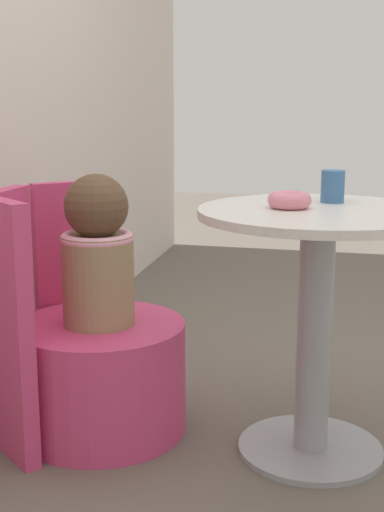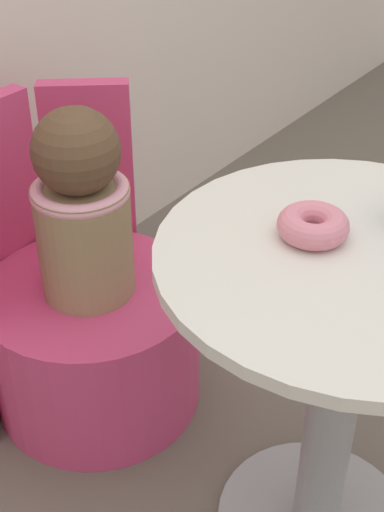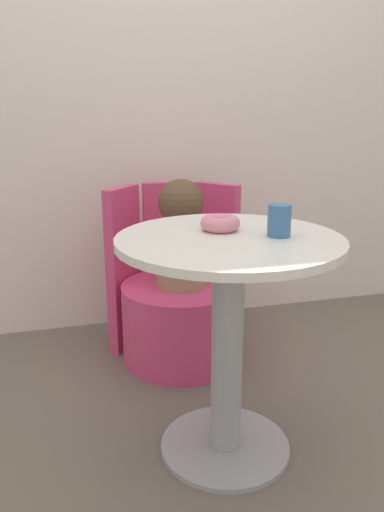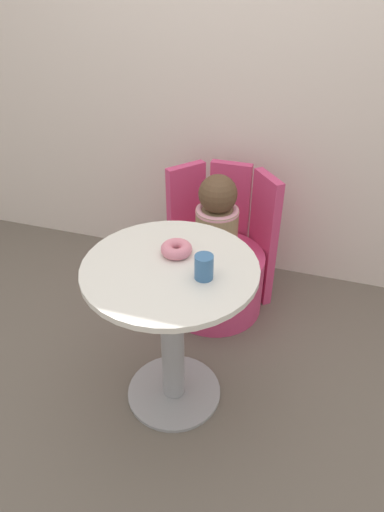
# 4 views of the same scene
# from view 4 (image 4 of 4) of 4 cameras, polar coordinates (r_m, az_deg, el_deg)

# --- Properties ---
(ground_plane) EXTENTS (12.00, 12.00, 0.00)m
(ground_plane) POSITION_cam_4_polar(r_m,az_deg,el_deg) (2.27, -1.52, -16.02)
(ground_plane) COLOR #665B51
(back_wall) EXTENTS (6.00, 0.06, 2.40)m
(back_wall) POSITION_cam_4_polar(r_m,az_deg,el_deg) (2.60, 6.68, 22.02)
(back_wall) COLOR silver
(back_wall) RESTS_ON ground_plane
(round_table) EXTENTS (0.69, 0.69, 0.74)m
(round_table) POSITION_cam_4_polar(r_m,az_deg,el_deg) (1.89, -2.57, -7.07)
(round_table) COLOR #99999E
(round_table) RESTS_ON ground_plane
(tub_chair) EXTENTS (0.54, 0.54, 0.36)m
(tub_chair) POSITION_cam_4_polar(r_m,az_deg,el_deg) (2.58, 2.78, -3.14)
(tub_chair) COLOR #D13D70
(tub_chair) RESTS_ON ground_plane
(booth_backrest) EXTENTS (0.64, 0.23, 0.77)m
(booth_backrest) POSITION_cam_4_polar(r_m,az_deg,el_deg) (2.64, 4.17, 3.26)
(booth_backrest) COLOR #D13D70
(booth_backrest) RESTS_ON ground_plane
(child_figure) EXTENTS (0.23, 0.23, 0.47)m
(child_figure) POSITION_cam_4_polar(r_m,az_deg,el_deg) (2.36, 3.05, 4.63)
(child_figure) COLOR #937A56
(child_figure) RESTS_ON tub_chair
(donut) EXTENTS (0.12, 0.12, 0.05)m
(donut) POSITION_cam_4_polar(r_m,az_deg,el_deg) (1.79, -1.96, 0.88)
(donut) COLOR pink
(donut) RESTS_ON round_table
(cup) EXTENTS (0.07, 0.07, 0.10)m
(cup) POSITION_cam_4_polar(r_m,az_deg,el_deg) (1.65, 1.50, -1.38)
(cup) COLOR #386699
(cup) RESTS_ON round_table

